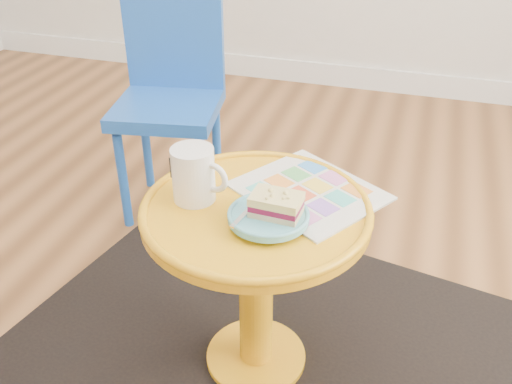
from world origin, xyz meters
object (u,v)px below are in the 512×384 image
(chair, at_px, (171,88))
(newspaper, at_px, (309,191))
(side_table, at_px, (256,256))
(mug, at_px, (194,173))
(plate, at_px, (268,217))

(chair, bearing_deg, newspaper, -53.40)
(side_table, height_order, chair, chair)
(chair, relative_size, mug, 5.71)
(side_table, bearing_deg, plate, -49.74)
(side_table, xyz_separation_m, mug, (-0.14, -0.01, 0.20))
(side_table, relative_size, newspaper, 1.67)
(plate, bearing_deg, newspaper, 69.95)
(chair, height_order, newspaper, chair)
(newspaper, bearing_deg, side_table, -102.46)
(side_table, height_order, mug, mug)
(chair, relative_size, plate, 4.52)
(side_table, relative_size, mug, 3.76)
(side_table, height_order, newspaper, newspaper)
(side_table, bearing_deg, mug, -177.82)
(newspaper, xyz_separation_m, mug, (-0.24, -0.10, 0.06))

